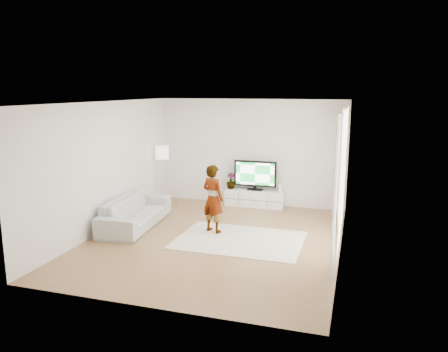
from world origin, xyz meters
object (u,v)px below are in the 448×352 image
(rug, at_px, (239,240))
(floor_lamp, at_px, (162,155))
(sofa, at_px, (135,212))
(player, at_px, (213,199))
(television, at_px, (255,174))
(media_console, at_px, (255,198))

(rug, xyz_separation_m, floor_lamp, (-2.69, 2.12, 1.34))
(sofa, bearing_deg, player, -91.16)
(sofa, relative_size, floor_lamp, 1.44)
(television, relative_size, player, 0.76)
(media_console, bearing_deg, player, -99.18)
(television, distance_m, player, 2.39)
(sofa, bearing_deg, floor_lamp, 1.01)
(television, relative_size, sofa, 0.49)
(television, bearing_deg, player, -99.07)
(television, bearing_deg, media_console, -90.00)
(media_console, xyz_separation_m, floor_lamp, (-2.39, -0.55, 1.13))
(media_console, relative_size, rug, 0.60)
(television, bearing_deg, floor_lamp, -166.29)
(rug, relative_size, floor_lamp, 1.61)
(media_console, height_order, player, player)
(rug, distance_m, player, 1.07)
(television, distance_m, floor_lamp, 2.50)
(television, height_order, floor_lamp, floor_lamp)
(player, bearing_deg, media_console, -76.44)
(media_console, xyz_separation_m, television, (0.00, 0.03, 0.64))
(floor_lamp, bearing_deg, television, 13.71)
(media_console, xyz_separation_m, rug, (0.31, -2.67, -0.21))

